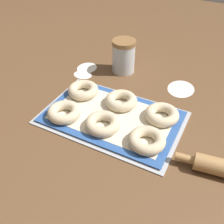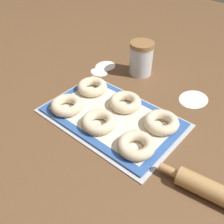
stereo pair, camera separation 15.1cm
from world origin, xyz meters
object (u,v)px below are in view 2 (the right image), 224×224
bagel_back_center (125,102)px  bagel_back_right (161,122)px  bagel_back_left (92,87)px  bagel_front_left (67,105)px  bagel_front_right (136,145)px  baking_tray (112,117)px  flour_canister (141,58)px  bagel_front_center (99,122)px

bagel_back_center → bagel_back_right: bearing=-2.4°
bagel_back_left → bagel_back_center: (0.15, 0.01, 0.00)m
bagel_front_left → bagel_front_right: same height
baking_tray → bagel_back_left: bagel_back_left is taller
bagel_front_left → bagel_back_right: (0.28, 0.13, 0.00)m
bagel_front_left → bagel_back_center: same height
bagel_back_center → bagel_back_right: same height
bagel_front_right → flour_canister: 0.43m
bagel_front_right → bagel_back_right: bearing=89.5°
bagel_front_left → bagel_front_right: 0.28m
bagel_back_left → flour_canister: 0.24m
bagel_front_center → bagel_back_right: bearing=40.6°
baking_tray → bagel_back_left: 0.16m
bagel_front_left → flour_canister: 0.36m
bagel_front_center → bagel_front_left: bearing=-176.1°
baking_tray → bagel_front_right: (0.15, -0.07, 0.02)m
bagel_front_right → bagel_back_center: size_ratio=1.00×
bagel_front_left → bagel_front_center: bearing=3.9°
baking_tray → bagel_back_left: (-0.15, 0.06, 0.02)m
bagel_front_right → bagel_back_left: bearing=156.7°
bagel_front_right → bagel_front_center: bearing=178.7°
bagel_back_left → bagel_back_center: size_ratio=1.00×
bagel_front_center → bagel_back_left: (-0.15, 0.12, 0.00)m
bagel_back_center → bagel_front_center: bearing=-88.2°
baking_tray → bagel_back_right: bearing=22.8°
bagel_back_left → bagel_front_center: bearing=-39.2°
bagel_back_center → flour_canister: (-0.10, 0.22, 0.04)m
bagel_front_left → bagel_back_right: size_ratio=1.00×
bagel_back_left → bagel_front_right: bearing=-23.3°
bagel_front_left → bagel_front_center: same height
bagel_back_right → bagel_front_center: bearing=-139.4°
bagel_front_center → flour_canister: size_ratio=0.81×
bagel_front_left → flour_canister: (0.04, 0.36, 0.04)m
bagel_back_center → flour_canister: bearing=113.4°
bagel_back_left → bagel_front_left: bearing=-85.0°
bagel_front_center → bagel_back_center: size_ratio=1.00×
bagel_back_right → baking_tray: bearing=-157.2°
bagel_front_left → bagel_front_right: size_ratio=1.00×
bagel_front_center → bagel_back_left: bearing=140.8°
bagel_front_left → bagel_front_center: 0.14m
bagel_back_right → bagel_front_right: bearing=-90.5°
baking_tray → bagel_back_left: bearing=157.6°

